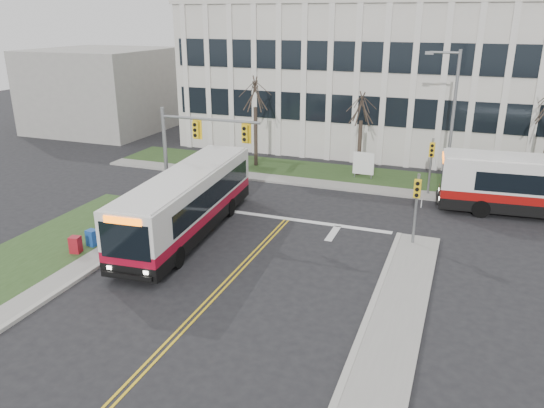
{
  "coord_description": "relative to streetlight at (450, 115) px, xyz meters",
  "views": [
    {
      "loc": [
        9.21,
        -18.93,
        11.17
      ],
      "look_at": [
        0.2,
        5.06,
        2.0
      ],
      "focal_mm": 35.0,
      "sensor_mm": 36.0,
      "label": 1
    }
  ],
  "objects": [
    {
      "name": "ground",
      "position": [
        -8.03,
        -16.2,
        -5.19
      ],
      "size": [
        120.0,
        120.0,
        0.0
      ],
      "primitive_type": "plane",
      "color": "black",
      "rests_on": "ground"
    },
    {
      "name": "sidewalk_west",
      "position": [
        -15.03,
        -21.2,
        -5.12
      ],
      "size": [
        1.2,
        26.0,
        0.14
      ],
      "primitive_type": "cube",
      "color": "#9E9B93",
      "rests_on": "ground"
    },
    {
      "name": "sidewalk_east",
      "position": [
        -0.53,
        -21.2,
        -5.12
      ],
      "size": [
        2.0,
        26.0,
        0.14
      ],
      "primitive_type": "cube",
      "color": "#9E9B93",
      "rests_on": "ground"
    },
    {
      "name": "sidewalk_cross",
      "position": [
        -3.03,
        -1.0,
        -5.12
      ],
      "size": [
        44.0,
        1.6,
        0.14
      ],
      "primitive_type": "cube",
      "color": "#9E9B93",
      "rests_on": "ground"
    },
    {
      "name": "building_lawn",
      "position": [
        -3.03,
        1.8,
        -5.13
      ],
      "size": [
        44.0,
        5.0,
        0.12
      ],
      "primitive_type": "cube",
      "color": "#2B441D",
      "rests_on": "ground"
    },
    {
      "name": "office_building",
      "position": [
        -3.03,
        13.8,
        0.81
      ],
      "size": [
        40.0,
        16.0,
        12.0
      ],
      "primitive_type": "cube",
      "color": "silver",
      "rests_on": "ground"
    },
    {
      "name": "building_annex",
      "position": [
        -34.03,
        9.8,
        -1.19
      ],
      "size": [
        12.0,
        12.0,
        8.0
      ],
      "primitive_type": "cube",
      "color": "#9E9B93",
      "rests_on": "ground"
    },
    {
      "name": "mast_arm_signal",
      "position": [
        -13.65,
        -9.04,
        -0.94
      ],
      "size": [
        6.11,
        0.38,
        6.2
      ],
      "color": "slate",
      "rests_on": "ground"
    },
    {
      "name": "signal_pole_near",
      "position": [
        -0.83,
        -9.3,
        -2.69
      ],
      "size": [
        0.34,
        0.39,
        3.8
      ],
      "color": "slate",
      "rests_on": "ground"
    },
    {
      "name": "signal_pole_far",
      "position": [
        -0.83,
        -0.8,
        -2.69
      ],
      "size": [
        0.34,
        0.39,
        3.8
      ],
      "color": "slate",
      "rests_on": "ground"
    },
    {
      "name": "streetlight",
      "position": [
        0.0,
        0.0,
        0.0
      ],
      "size": [
        2.15,
        0.25,
        9.2
      ],
      "color": "slate",
      "rests_on": "ground"
    },
    {
      "name": "directory_sign",
      "position": [
        -5.53,
        1.3,
        -4.02
      ],
      "size": [
        1.5,
        0.12,
        2.0
      ],
      "color": "slate",
      "rests_on": "ground"
    },
    {
      "name": "tree_left",
      "position": [
        -14.03,
        1.8,
        0.32
      ],
      "size": [
        1.8,
        1.8,
        7.7
      ],
      "color": "#42352B",
      "rests_on": "ground"
    },
    {
      "name": "tree_mid",
      "position": [
        -6.03,
        2.0,
        -0.31
      ],
      "size": [
        1.8,
        1.8,
        6.82
      ],
      "color": "#42352B",
      "rests_on": "ground"
    },
    {
      "name": "bus_main",
      "position": [
        -12.37,
        -11.88,
        -3.53
      ],
      "size": [
        3.73,
        12.7,
        3.34
      ],
      "primitive_type": null,
      "rotation": [
        0.0,
        0.0,
        0.08
      ],
      "color": "silver",
      "rests_on": "ground"
    },
    {
      "name": "newspaper_box_blue",
      "position": [
        -16.01,
        -15.26,
        -4.72
      ],
      "size": [
        0.56,
        0.52,
        0.95
      ],
      "primitive_type": "cube",
      "rotation": [
        0.0,
        0.0,
        -0.15
      ],
      "color": "#16449A",
      "rests_on": "ground"
    },
    {
      "name": "newspaper_box_red",
      "position": [
        -16.23,
        -16.25,
        -4.72
      ],
      "size": [
        0.57,
        0.53,
        0.95
      ],
      "primitive_type": "cube",
      "rotation": [
        0.0,
        0.0,
        0.17
      ],
      "color": "maroon",
      "rests_on": "ground"
    }
  ]
}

